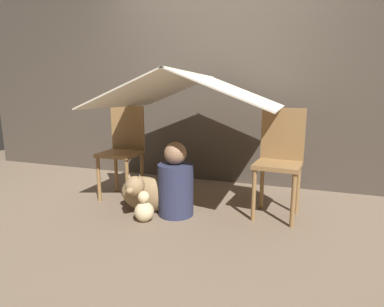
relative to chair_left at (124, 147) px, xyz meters
name	(u,v)px	position (x,y,z in m)	size (l,w,h in m)	color
ground_plane	(186,212)	(0.77, -0.23, -0.51)	(8.80, 8.80, 0.00)	#7A6651
wall_back	(219,76)	(0.77, 0.87, 0.74)	(7.00, 0.05, 2.50)	#4C4238
chair_left	(124,147)	(0.00, 0.00, 0.00)	(0.38, 0.38, 0.93)	olive
chair_right	(280,157)	(1.54, 0.00, 0.00)	(0.41, 0.41, 0.93)	olive
sheet_canopy	(192,90)	(0.77, -0.07, 0.57)	(1.53, 1.28, 0.31)	silver
person_front	(176,185)	(0.70, -0.30, -0.24)	(0.31, 0.31, 0.65)	#2D3351
dog	(144,193)	(0.41, -0.35, -0.33)	(0.48, 0.39, 0.40)	#9E7F56
plush_toy	(144,209)	(0.50, -0.52, -0.41)	(0.17, 0.17, 0.26)	beige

